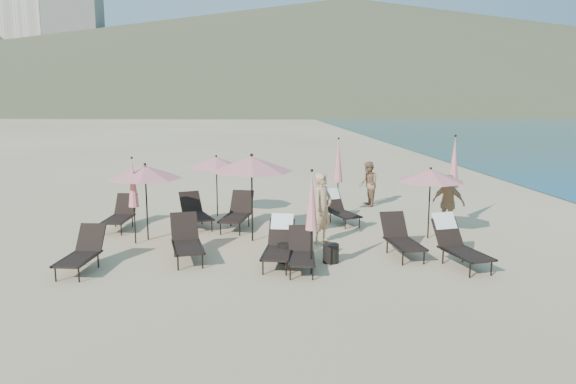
{
  "coord_description": "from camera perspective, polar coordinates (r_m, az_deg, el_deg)",
  "views": [
    {
      "loc": [
        -2.37,
        -12.75,
        3.98
      ],
      "look_at": [
        -0.8,
        3.5,
        1.1
      ],
      "focal_mm": 35.0,
      "sensor_mm": 36.0,
      "label": 1
    }
  ],
  "objects": [
    {
      "name": "lounger_2",
      "position": [
        13.28,
        -0.89,
        -5.15
      ],
      "size": [
        0.96,
        1.8,
        1.07
      ],
      "rotation": [
        0.0,
        0.0,
        -0.21
      ],
      "color": "black",
      "rests_on": "ground"
    },
    {
      "name": "hotel_skyline",
      "position": [
        298.95,
        -23.93,
        13.05
      ],
      "size": [
        109.0,
        82.0,
        55.0
      ],
      "color": "beige",
      "rests_on": "ground"
    },
    {
      "name": "lounger_4",
      "position": [
        14.2,
        11.44,
        -4.57
      ],
      "size": [
        0.78,
        1.74,
        0.97
      ],
      "rotation": [
        0.0,
        0.0,
        0.08
      ],
      "color": "black",
      "rests_on": "ground"
    },
    {
      "name": "volcanic_headland",
      "position": [
        324.66,
        7.86,
        13.9
      ],
      "size": [
        690.0,
        690.0,
        55.0
      ],
      "color": "brown",
      "rests_on": "ground"
    },
    {
      "name": "umbrella_open_3",
      "position": [
        18.35,
        -7.29,
        3.03
      ],
      "size": [
        1.87,
        1.87,
        2.01
      ],
      "color": "black",
      "rests_on": "ground"
    },
    {
      "name": "beachgoer_c",
      "position": [
        16.98,
        15.99,
        -1.07
      ],
      "size": [
        0.98,
        0.98,
        1.67
      ],
      "primitive_type": "imported",
      "rotation": [
        0.0,
        0.0,
        2.36
      ],
      "color": "tan",
      "rests_on": "ground"
    },
    {
      "name": "umbrella_open_1",
      "position": [
        15.03,
        -3.71,
        2.88
      ],
      "size": [
        2.23,
        2.23,
        2.4
      ],
      "color": "black",
      "rests_on": "ground"
    },
    {
      "name": "umbrella_open_2",
      "position": [
        15.8,
        14.28,
        1.64
      ],
      "size": [
        1.86,
        1.86,
        2.0
      ],
      "color": "black",
      "rests_on": "ground"
    },
    {
      "name": "side_table_1",
      "position": [
        13.46,
        4.38,
        -6.23
      ],
      "size": [
        0.39,
        0.39,
        0.45
      ],
      "primitive_type": "cylinder",
      "color": "black",
      "rests_on": "ground"
    },
    {
      "name": "umbrella_closed_3",
      "position": [
        18.4,
        5.13,
        3.13
      ],
      "size": [
        0.3,
        0.3,
        2.57
      ],
      "color": "black",
      "rests_on": "ground"
    },
    {
      "name": "lounger_5",
      "position": [
        13.75,
        16.86,
        -4.95
      ],
      "size": [
        0.98,
        1.89,
        1.12
      ],
      "rotation": [
        0.0,
        0.0,
        0.19
      ],
      "color": "black",
      "rests_on": "ground"
    },
    {
      "name": "ground",
      "position": [
        13.57,
        4.83,
        -7.09
      ],
      "size": [
        800.0,
        800.0,
        0.0
      ],
      "primitive_type": "plane",
      "color": "#D6BA8C",
      "rests_on": "ground"
    },
    {
      "name": "side_table_0",
      "position": [
        13.46,
        -0.13,
        -6.21
      ],
      "size": [
        0.44,
        0.44,
        0.45
      ],
      "primitive_type": "cylinder",
      "color": "black",
      "rests_on": "ground"
    },
    {
      "name": "beachgoer_b",
      "position": [
        20.1,
        8.16,
        0.8
      ],
      "size": [
        0.66,
        0.82,
        1.6
      ],
      "primitive_type": "imported",
      "rotation": [
        0.0,
        0.0,
        -1.5
      ],
      "color": "#8D6549",
      "rests_on": "ground"
    },
    {
      "name": "lounger_6",
      "position": [
        17.35,
        -16.64,
        -2.17
      ],
      "size": [
        0.84,
        1.73,
        0.96
      ],
      "rotation": [
        0.0,
        0.0,
        -0.13
      ],
      "color": "black",
      "rests_on": "ground"
    },
    {
      "name": "lounger_7",
      "position": [
        17.13,
        -9.39,
        -2.01
      ],
      "size": [
        1.16,
        1.81,
        0.97
      ],
      "rotation": [
        0.0,
        0.0,
        0.33
      ],
      "color": "black",
      "rests_on": "ground"
    },
    {
      "name": "umbrella_closed_2",
      "position": [
        15.35,
        -15.48,
        0.84
      ],
      "size": [
        0.27,
        0.27,
        2.35
      ],
      "color": "black",
      "rests_on": "ground"
    },
    {
      "name": "umbrella_closed_0",
      "position": [
        12.26,
        2.42,
        -0.98
      ],
      "size": [
        0.28,
        0.28,
        2.36
      ],
      "color": "black",
      "rests_on": "ground"
    },
    {
      "name": "lounger_9",
      "position": [
        17.51,
        5.25,
        -1.6
      ],
      "size": [
        1.03,
        1.68,
        0.99
      ],
      "rotation": [
        0.0,
        0.0,
        0.31
      ],
      "color": "black",
      "rests_on": "ground"
    },
    {
      "name": "lounger_3",
      "position": [
        12.83,
        1.34,
        -6.11
      ],
      "size": [
        0.75,
        1.61,
        0.89
      ],
      "rotation": [
        0.0,
        0.0,
        -0.11
      ],
      "color": "black",
      "rests_on": "ground"
    },
    {
      "name": "lounger_0",
      "position": [
        13.58,
        -20.21,
        -5.74
      ],
      "size": [
        0.89,
        1.72,
        0.95
      ],
      "rotation": [
        0.0,
        0.0,
        -0.17
      ],
      "color": "black",
      "rests_on": "ground"
    },
    {
      "name": "umbrella_open_0",
      "position": [
        15.64,
        -14.3,
        1.98
      ],
      "size": [
        1.98,
        1.98,
        2.13
      ],
      "color": "black",
      "rests_on": "ground"
    },
    {
      "name": "umbrella_closed_1",
      "position": [
        17.49,
        16.52,
        2.87
      ],
      "size": [
        0.32,
        0.32,
        2.78
      ],
      "color": "black",
      "rests_on": "ground"
    },
    {
      "name": "lounger_1",
      "position": [
        13.82,
        -10.26,
        -4.84
      ],
      "size": [
        0.96,
        1.86,
        1.02
      ],
      "rotation": [
        0.0,
        0.0,
        0.17
      ],
      "color": "black",
      "rests_on": "ground"
    },
    {
      "name": "lounger_8",
      "position": [
        16.76,
        -5.17,
        -2.09
      ],
      "size": [
        1.12,
        1.91,
        1.03
      ],
      "rotation": [
        0.0,
        0.0,
        -0.26
      ],
      "color": "black",
      "rests_on": "ground"
    },
    {
      "name": "beachgoer_a",
      "position": [
        15.01,
        3.51,
        -1.63
      ],
      "size": [
        0.81,
        0.83,
        1.92
      ],
      "primitive_type": "imported",
      "rotation": [
        0.0,
        0.0,
        0.84
      ],
      "color": "tan",
      "rests_on": "ground"
    }
  ]
}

